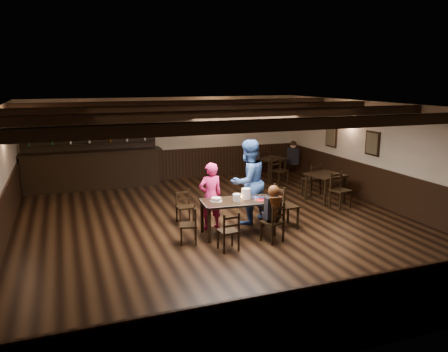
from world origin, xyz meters
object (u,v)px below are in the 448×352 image
object	(u,v)px
cake	(216,200)
man_blue	(248,182)
woman_pink	(211,196)
chair_near_left	(230,229)
chair_near_right	(275,220)
bar_counter	(92,164)
dining_table	(238,204)

from	to	relation	value
cake	man_blue	bearing A→B (deg)	29.14
woman_pink	cake	bearing A→B (deg)	81.19
man_blue	cake	distance (m)	1.12
chair_near_left	man_blue	size ratio (longest dim) A/B	0.40
chair_near_right	bar_counter	world-z (taller)	bar_counter
man_blue	dining_table	bearing A→B (deg)	32.53
dining_table	chair_near_left	world-z (taller)	chair_near_left
chair_near_left	man_blue	xyz separation A→B (m)	(1.01, 1.46, 0.52)
dining_table	woman_pink	bearing A→B (deg)	127.84
man_blue	chair_near_left	bearing A→B (deg)	36.30
man_blue	cake	world-z (taller)	man_blue
man_blue	bar_counter	xyz separation A→B (m)	(-3.12, 4.70, -0.25)
dining_table	man_blue	distance (m)	0.87
chair_near_left	dining_table	bearing A→B (deg)	58.53
dining_table	woman_pink	world-z (taller)	woman_pink
chair_near_right	dining_table	bearing A→B (deg)	126.44
chair_near_right	woman_pink	distance (m)	1.60
bar_counter	cake	bearing A→B (deg)	-67.64
chair_near_left	man_blue	bearing A→B (deg)	55.33
chair_near_left	cake	size ratio (longest dim) A/B	3.04
woman_pink	man_blue	distance (m)	0.97
chair_near_right	bar_counter	size ratio (longest dim) A/B	0.20
chair_near_left	woman_pink	xyz separation A→B (m)	(0.07, 1.37, 0.30)
chair_near_right	cake	xyz separation A→B (m)	(-0.98, 0.82, 0.30)
man_blue	chair_near_right	bearing A→B (deg)	71.66
dining_table	cake	distance (m)	0.48
cake	bar_counter	bearing A→B (deg)	112.36
dining_table	chair_near_right	xyz separation A→B (m)	(0.53, -0.71, -0.18)
dining_table	woman_pink	size ratio (longest dim) A/B	1.07
chair_near_left	bar_counter	size ratio (longest dim) A/B	0.19
dining_table	chair_near_right	distance (m)	0.90
dining_table	cake	world-z (taller)	cake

